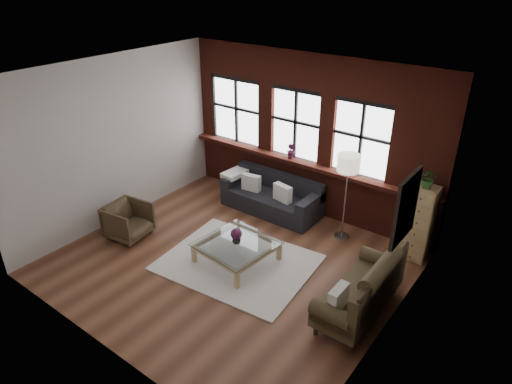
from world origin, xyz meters
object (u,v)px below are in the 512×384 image
Objects in this scene: dark_sofa at (271,195)px; drawer_chest at (420,223)px; armchair at (128,221)px; coffee_table at (237,253)px; floor_lamp at (346,194)px; vase at (236,240)px; vintage_settee at (360,286)px.

dark_sofa is 2.98m from drawer_chest.
dark_sofa is 2.87m from armchair.
floor_lamp is at bearing 59.00° from coffee_table.
dark_sofa reaches higher than coffee_table.
vase is (-0.00, -0.00, 0.27)m from coffee_table.
dark_sofa reaches higher than vase.
armchair is 0.63× the size of coffee_table.
vintage_settee is at bearing 2.47° from coffee_table.
coffee_table is at bearing -177.53° from vintage_settee.
dark_sofa is 13.82× the size of vase.
coffee_table is at bearing -82.39° from armchair.
drawer_chest is 0.74× the size of floor_lamp.
armchair is at bearing -164.74° from coffee_table.
vase is 0.11× the size of drawer_chest.
armchair is (-1.57, -2.40, -0.04)m from dark_sofa.
armchair is at bearing -164.74° from vase.
floor_lamp is (1.08, 1.80, 0.46)m from vase.
vintage_settee is 4.41m from armchair.
coffee_table is 0.27m from vase.
dark_sofa is 1.73m from floor_lamp.
drawer_chest is at bearing 39.87° from coffee_table.
dark_sofa is 1.15× the size of vintage_settee.
dark_sofa is 1.91m from coffee_table.
dark_sofa is 2.80× the size of armchair.
drawer_chest is at bearing 8.79° from floor_lamp.
dark_sofa is 1.13× the size of floor_lamp.
coffee_table is (0.56, -1.82, -0.19)m from dark_sofa.
floor_lamp reaches higher than dark_sofa.
floor_lamp reaches higher than coffee_table.
vase is (2.13, 0.58, 0.12)m from armchair.
vintage_settee is 2.25m from coffee_table.
vintage_settee is at bearing 2.47° from vase.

